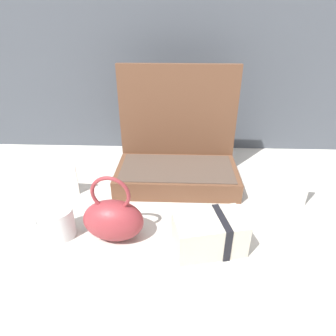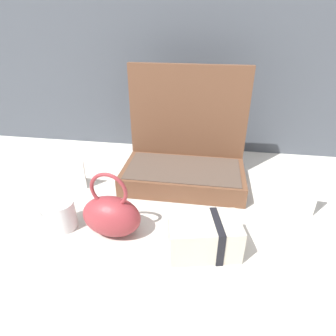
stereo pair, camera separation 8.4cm
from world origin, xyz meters
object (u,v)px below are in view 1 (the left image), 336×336
coffee_mug (59,223)px  poster_card_right (64,179)px  teal_pouch_handbag (113,219)px  info_card_left (290,185)px  open_suitcase (177,156)px  cream_toiletry_bag (210,233)px

coffee_mug → poster_card_right: (-0.06, 0.23, 0.01)m
teal_pouch_handbag → coffee_mug: size_ratio=1.73×
coffee_mug → info_card_left: 0.76m
open_suitcase → teal_pouch_handbag: size_ratio=2.18×
teal_pouch_handbag → open_suitcase: bearing=62.7°
coffee_mug → info_card_left: info_card_left is taller
open_suitcase → info_card_left: open_suitcase is taller
cream_toiletry_bag → teal_pouch_handbag: bearing=173.4°
info_card_left → cream_toiletry_bag: bearing=-137.4°
teal_pouch_handbag → coffee_mug: (-0.17, 0.00, -0.02)m
poster_card_right → coffee_mug: bearing=-70.1°
open_suitcase → info_card_left: 0.42m
cream_toiletry_bag → coffee_mug: cream_toiletry_bag is taller
open_suitcase → poster_card_right: 0.43m
open_suitcase → cream_toiletry_bag: size_ratio=2.15×
cream_toiletry_bag → poster_card_right: (-0.51, 0.26, 0.01)m
info_card_left → poster_card_right: size_ratio=1.34×
open_suitcase → cream_toiletry_bag: bearing=-75.8°
open_suitcase → poster_card_right: size_ratio=3.89×
open_suitcase → coffee_mug: open_suitcase is taller
poster_card_right → open_suitcase: bearing=20.8°
poster_card_right → cream_toiletry_bag: bearing=-23.1°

